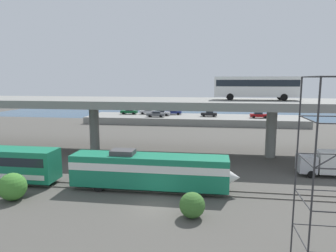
# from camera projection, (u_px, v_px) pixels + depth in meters

# --- Properties ---
(ground_plane) EXTENTS (260.00, 260.00, 0.00)m
(ground_plane) POSITION_uv_depth(u_px,v_px,m) (154.00, 206.00, 27.69)
(ground_plane) COLOR #4C4944
(rail_strip_near) EXTENTS (110.00, 0.12, 0.12)m
(rail_strip_near) POSITION_uv_depth(u_px,v_px,m) (160.00, 192.00, 30.89)
(rail_strip_near) COLOR #59544C
(rail_strip_near) RESTS_ON ground_plane
(rail_strip_far) EXTENTS (110.00, 0.12, 0.12)m
(rail_strip_far) POSITION_uv_depth(u_px,v_px,m) (163.00, 187.00, 32.30)
(rail_strip_far) COLOR #59544C
(rail_strip_far) RESTS_ON ground_plane
(train_locomotive) EXTENTS (17.28, 3.04, 4.18)m
(train_locomotive) POSITION_uv_depth(u_px,v_px,m) (157.00, 170.00, 31.34)
(train_locomotive) COLOR #197A56
(train_locomotive) RESTS_ON ground_plane
(highway_overpass) EXTENTS (96.00, 12.36, 8.41)m
(highway_overpass) POSITION_uv_depth(u_px,v_px,m) (179.00, 104.00, 46.10)
(highway_overpass) COLOR gray
(highway_overpass) RESTS_ON ground_plane
(transit_bus_on_overpass) EXTENTS (12.00, 2.68, 3.40)m
(transit_bus_on_overpass) POSITION_uv_depth(u_px,v_px,m) (256.00, 86.00, 44.33)
(transit_bus_on_overpass) COLOR silver
(transit_bus_on_overpass) RESTS_ON highway_overpass
(service_truck_west) EXTENTS (6.80, 2.46, 3.04)m
(service_truck_west) POSITION_uv_depth(u_px,v_px,m) (330.00, 163.00, 36.09)
(service_truck_west) COLOR #B7B7BC
(service_truck_west) RESTS_ON ground_plane
(scaffolding_tower) EXTENTS (3.36, 3.36, 11.58)m
(scaffolding_tower) POSITION_uv_depth(u_px,v_px,m) (335.00, 175.00, 16.88)
(scaffolding_tower) COLOR #2D2D30
(scaffolding_tower) RESTS_ON ground_plane
(pier_parking_lot) EXTENTS (56.28, 13.25, 1.75)m
(pier_parking_lot) POSITION_uv_depth(u_px,v_px,m) (194.00, 119.00, 81.34)
(pier_parking_lot) COLOR gray
(pier_parking_lot) RESTS_ON ground_plane
(parked_car_0) EXTENTS (4.64, 1.90, 1.50)m
(parked_car_0) POSITION_uv_depth(u_px,v_px,m) (129.00, 111.00, 85.87)
(parked_car_0) COLOR #0C4C26
(parked_car_0) RESTS_ON pier_parking_lot
(parked_car_1) EXTENTS (4.47, 1.83, 1.50)m
(parked_car_1) POSITION_uv_depth(u_px,v_px,m) (259.00, 115.00, 77.16)
(parked_car_1) COLOR maroon
(parked_car_1) RESTS_ON pier_parking_lot
(parked_car_2) EXTENTS (4.29, 1.90, 1.50)m
(parked_car_2) POSITION_uv_depth(u_px,v_px,m) (148.00, 111.00, 85.84)
(parked_car_2) COLOR #B7B7BC
(parked_car_2) RESTS_ON pier_parking_lot
(parked_car_3) EXTENTS (4.18, 1.82, 1.50)m
(parked_car_3) POSITION_uv_depth(u_px,v_px,m) (209.00, 114.00, 80.26)
(parked_car_3) COLOR black
(parked_car_3) RESTS_ON pier_parking_lot
(parked_car_4) EXTENTS (4.60, 1.84, 1.50)m
(parked_car_4) POSITION_uv_depth(u_px,v_px,m) (156.00, 114.00, 79.38)
(parked_car_4) COLOR #515459
(parked_car_4) RESTS_ON pier_parking_lot
(parked_car_5) EXTENTS (4.48, 1.85, 1.50)m
(parked_car_5) POSITION_uv_depth(u_px,v_px,m) (162.00, 113.00, 82.43)
(parked_car_5) COLOR #B7B7BC
(parked_car_5) RESTS_ON pier_parking_lot
(parked_car_6) EXTENTS (4.20, 1.96, 1.50)m
(parked_car_6) POSITION_uv_depth(u_px,v_px,m) (174.00, 112.00, 84.85)
(parked_car_6) COLOR navy
(parked_car_6) RESTS_ON pier_parking_lot
(harbor_water) EXTENTS (140.00, 36.00, 0.01)m
(harbor_water) POSITION_uv_depth(u_px,v_px,m) (198.00, 113.00, 103.96)
(harbor_water) COLOR navy
(harbor_water) RESTS_ON ground_plane
(shrub_left) EXTENTS (2.62, 2.62, 2.62)m
(shrub_left) POSITION_uv_depth(u_px,v_px,m) (13.00, 187.00, 28.95)
(shrub_left) COLOR #3E7E2E
(shrub_left) RESTS_ON ground_plane
(shrub_right) EXTENTS (2.15, 2.15, 2.15)m
(shrub_right) POSITION_uv_depth(u_px,v_px,m) (192.00, 205.00, 25.26)
(shrub_right) COLOR #38692A
(shrub_right) RESTS_ON ground_plane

